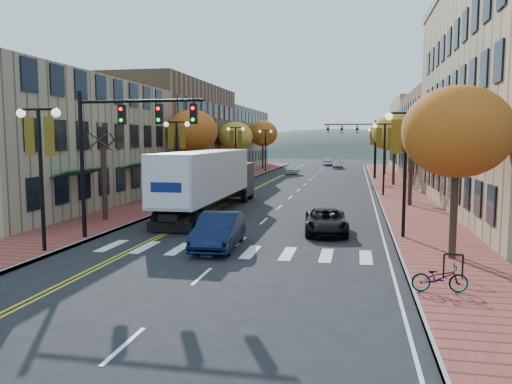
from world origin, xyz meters
The scene contains 32 objects.
ground centered at (0.00, 0.00, 0.00)m, with size 200.00×200.00×0.00m, color black.
sidewalk_left centered at (-9.00, 32.50, 0.07)m, with size 4.00×85.00×0.15m, color brown.
sidewalk_right centered at (9.00, 32.50, 0.07)m, with size 4.00×85.00×0.15m, color brown.
building_left_near centered at (-17.00, 13.00, 4.50)m, with size 12.00×22.00×9.00m, color #9E8966.
building_left_mid centered at (-17.00, 36.00, 5.50)m, with size 12.00×24.00×11.00m, color brown.
building_left_far centered at (-17.00, 61.00, 4.75)m, with size 12.00×26.00×9.50m, color #9E8966.
building_right_mid centered at (18.50, 42.00, 5.00)m, with size 15.00×24.00×10.00m, color brown.
building_right_far centered at (18.50, 64.00, 5.50)m, with size 15.00×20.00×11.00m, color #9E8966.
tree_left_a centered at (-9.00, 8.00, 2.25)m, with size 0.28×0.28×4.20m.
tree_left_b centered at (-9.00, 24.00, 5.45)m, with size 4.48×4.48×7.21m.
tree_left_c centered at (-9.00, 40.00, 5.05)m, with size 4.16×4.16×6.69m.
tree_left_d centered at (-9.00, 58.00, 5.60)m, with size 4.61×4.61×7.42m.
tree_right_a centered at (9.00, 2.00, 5.05)m, with size 4.16×4.16×6.69m.
tree_right_b centered at (9.00, 18.00, 2.25)m, with size 0.28×0.28×4.20m.
tree_right_c centered at (9.00, 34.00, 5.45)m, with size 4.48×4.48×7.21m.
tree_right_d centered at (9.00, 50.00, 5.29)m, with size 4.35×4.35×7.00m.
lamp_left_a centered at (-7.50, 0.00, 4.29)m, with size 1.96×0.36×6.05m.
lamp_left_b centered at (-7.50, 16.00, 4.29)m, with size 1.96×0.36×6.05m.
lamp_left_c centered at (-7.50, 34.00, 4.29)m, with size 1.96×0.36×6.05m.
lamp_left_d centered at (-7.50, 52.00, 4.29)m, with size 1.96×0.36×6.05m.
lamp_right_a centered at (7.50, 6.00, 4.29)m, with size 1.96×0.36×6.05m.
lamp_right_b centered at (7.50, 24.00, 4.29)m, with size 1.96×0.36×6.05m.
lamp_right_c centered at (7.50, 42.00, 4.29)m, with size 1.96×0.36×6.05m.
traffic_mast_near centered at (-5.48, 3.00, 4.92)m, with size 6.10×0.35×7.00m.
traffic_mast_far centered at (5.48, 42.00, 4.92)m, with size 6.10×0.34×7.00m.
semi_truck centered at (-4.01, 12.67, 2.35)m, with size 2.71×16.13×4.03m.
navy_sedan centered at (-0.64, 2.54, 0.78)m, with size 1.64×4.72×1.55m, color black.
black_suv centered at (3.79, 6.88, 0.63)m, with size 2.10×4.55×1.26m, color black.
car_far_white centered at (-3.53, 49.51, 0.67)m, with size 1.59×3.96×1.35m, color white.
car_far_silver centered at (2.41, 62.95, 0.60)m, with size 1.69×4.16×1.21m, color #98999F.
car_far_oncoming centered at (0.50, 71.69, 0.71)m, with size 1.50×4.31×1.42m, color #A1A2A9.
bicycle centered at (7.80, -2.71, 0.59)m, with size 0.59×1.68×0.88m, color gray.
Camera 1 is at (5.22, -18.35, 4.81)m, focal length 35.00 mm.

